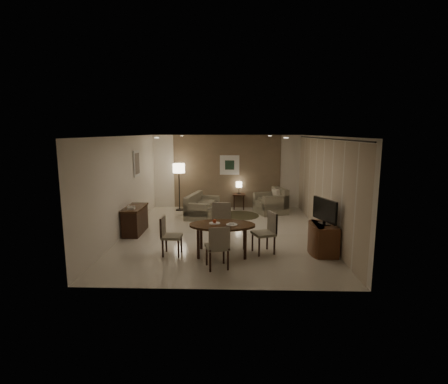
{
  "coord_description": "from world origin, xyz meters",
  "views": [
    {
      "loc": [
        0.32,
        -9.41,
        2.82
      ],
      "look_at": [
        0.0,
        0.2,
        1.15
      ],
      "focal_mm": 28.0,
      "sensor_mm": 36.0,
      "label": 1
    }
  ],
  "objects_px": {
    "floor_lamp": "(179,187)",
    "sofa": "(202,205)",
    "chair_left": "(172,236)",
    "chair_near": "(217,246)",
    "chair_right": "(263,233)",
    "tv_cabinet": "(324,239)",
    "dining_table": "(222,239)",
    "chair_far": "(220,225)",
    "console_desk": "(135,220)",
    "armchair": "(271,201)",
    "side_table": "(239,201)"
  },
  "relations": [
    {
      "from": "floor_lamp",
      "to": "sofa",
      "type": "bearing_deg",
      "value": -43.92
    },
    {
      "from": "chair_near",
      "to": "sofa",
      "type": "relative_size",
      "value": 0.59
    },
    {
      "from": "tv_cabinet",
      "to": "armchair",
      "type": "relative_size",
      "value": 0.92
    },
    {
      "from": "chair_near",
      "to": "floor_lamp",
      "type": "distance_m",
      "value": 5.64
    },
    {
      "from": "chair_near",
      "to": "chair_far",
      "type": "relative_size",
      "value": 0.9
    },
    {
      "from": "side_table",
      "to": "sofa",
      "type": "bearing_deg",
      "value": -135.86
    },
    {
      "from": "tv_cabinet",
      "to": "side_table",
      "type": "height_order",
      "value": "tv_cabinet"
    },
    {
      "from": "console_desk",
      "to": "chair_right",
      "type": "bearing_deg",
      "value": -23.67
    },
    {
      "from": "sofa",
      "to": "floor_lamp",
      "type": "xyz_separation_m",
      "value": [
        -0.92,
        0.88,
        0.47
      ]
    },
    {
      "from": "sofa",
      "to": "floor_lamp",
      "type": "distance_m",
      "value": 1.36
    },
    {
      "from": "console_desk",
      "to": "armchair",
      "type": "height_order",
      "value": "armchair"
    },
    {
      "from": "side_table",
      "to": "dining_table",
      "type": "bearing_deg",
      "value": -95.04
    },
    {
      "from": "chair_near",
      "to": "chair_left",
      "type": "xyz_separation_m",
      "value": [
        -1.08,
        0.75,
        -0.01
      ]
    },
    {
      "from": "armchair",
      "to": "side_table",
      "type": "relative_size",
      "value": 1.76
    },
    {
      "from": "chair_near",
      "to": "chair_right",
      "type": "xyz_separation_m",
      "value": [
        1.04,
        0.95,
        0.02
      ]
    },
    {
      "from": "dining_table",
      "to": "armchair",
      "type": "relative_size",
      "value": 1.55
    },
    {
      "from": "dining_table",
      "to": "chair_left",
      "type": "xyz_separation_m",
      "value": [
        -1.15,
        -0.09,
        0.09
      ]
    },
    {
      "from": "console_desk",
      "to": "side_table",
      "type": "bearing_deg",
      "value": 47.73
    },
    {
      "from": "sofa",
      "to": "side_table",
      "type": "relative_size",
      "value": 2.86
    },
    {
      "from": "chair_near",
      "to": "floor_lamp",
      "type": "bearing_deg",
      "value": -88.67
    },
    {
      "from": "tv_cabinet",
      "to": "floor_lamp",
      "type": "relative_size",
      "value": 0.53
    },
    {
      "from": "tv_cabinet",
      "to": "dining_table",
      "type": "relative_size",
      "value": 0.59
    },
    {
      "from": "side_table",
      "to": "chair_left",
      "type": "bearing_deg",
      "value": -107.72
    },
    {
      "from": "side_table",
      "to": "chair_near",
      "type": "bearing_deg",
      "value": -95.05
    },
    {
      "from": "tv_cabinet",
      "to": "chair_far",
      "type": "bearing_deg",
      "value": 167.56
    },
    {
      "from": "console_desk",
      "to": "tv_cabinet",
      "type": "relative_size",
      "value": 1.33
    },
    {
      "from": "chair_left",
      "to": "tv_cabinet",
      "type": "bearing_deg",
      "value": -84.9
    },
    {
      "from": "armchair",
      "to": "sofa",
      "type": "bearing_deg",
      "value": -97.22
    },
    {
      "from": "console_desk",
      "to": "chair_right",
      "type": "height_order",
      "value": "chair_right"
    },
    {
      "from": "console_desk",
      "to": "sofa",
      "type": "relative_size",
      "value": 0.76
    },
    {
      "from": "dining_table",
      "to": "floor_lamp",
      "type": "distance_m",
      "value": 4.89
    },
    {
      "from": "sofa",
      "to": "armchair",
      "type": "relative_size",
      "value": 1.62
    },
    {
      "from": "chair_near",
      "to": "side_table",
      "type": "xyz_separation_m",
      "value": [
        0.5,
        5.7,
        -0.19
      ]
    },
    {
      "from": "chair_left",
      "to": "floor_lamp",
      "type": "xyz_separation_m",
      "value": [
        -0.57,
        4.64,
        0.4
      ]
    },
    {
      "from": "dining_table",
      "to": "armchair",
      "type": "height_order",
      "value": "armchair"
    },
    {
      "from": "console_desk",
      "to": "chair_far",
      "type": "relative_size",
      "value": 1.16
    },
    {
      "from": "chair_right",
      "to": "chair_near",
      "type": "bearing_deg",
      "value": -67.98
    },
    {
      "from": "chair_far",
      "to": "chair_right",
      "type": "relative_size",
      "value": 1.08
    },
    {
      "from": "chair_far",
      "to": "side_table",
      "type": "xyz_separation_m",
      "value": [
        0.5,
        4.19,
        -0.24
      ]
    },
    {
      "from": "console_desk",
      "to": "chair_near",
      "type": "bearing_deg",
      "value": -45.4
    },
    {
      "from": "sofa",
      "to": "tv_cabinet",
      "type": "bearing_deg",
      "value": -126.24
    },
    {
      "from": "chair_right",
      "to": "armchair",
      "type": "relative_size",
      "value": 0.98
    },
    {
      "from": "chair_right",
      "to": "sofa",
      "type": "height_order",
      "value": "chair_right"
    },
    {
      "from": "chair_far",
      "to": "chair_right",
      "type": "height_order",
      "value": "chair_far"
    },
    {
      "from": "console_desk",
      "to": "chair_near",
      "type": "relative_size",
      "value": 1.29
    },
    {
      "from": "sofa",
      "to": "chair_far",
      "type": "bearing_deg",
      "value": -154.45
    },
    {
      "from": "console_desk",
      "to": "chair_far",
      "type": "bearing_deg",
      "value": -21.47
    },
    {
      "from": "chair_right",
      "to": "side_table",
      "type": "distance_m",
      "value": 4.79
    },
    {
      "from": "tv_cabinet",
      "to": "chair_near",
      "type": "xyz_separation_m",
      "value": [
        -2.45,
        -0.97,
        0.11
      ]
    },
    {
      "from": "chair_left",
      "to": "floor_lamp",
      "type": "relative_size",
      "value": 0.53
    }
  ]
}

